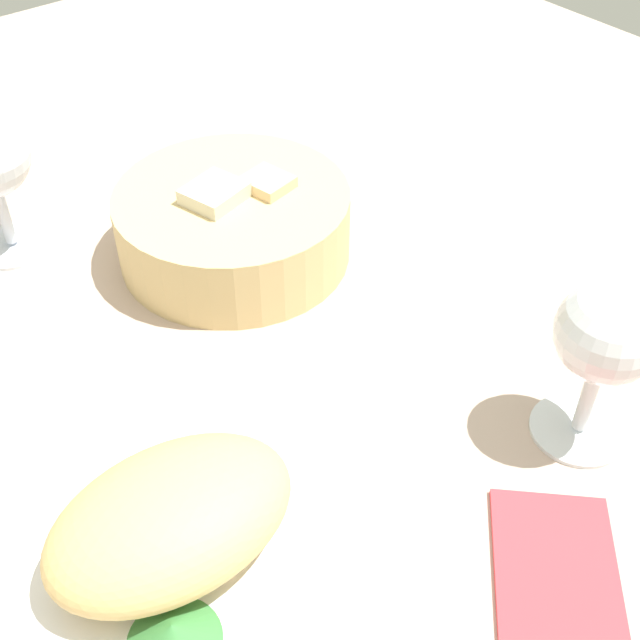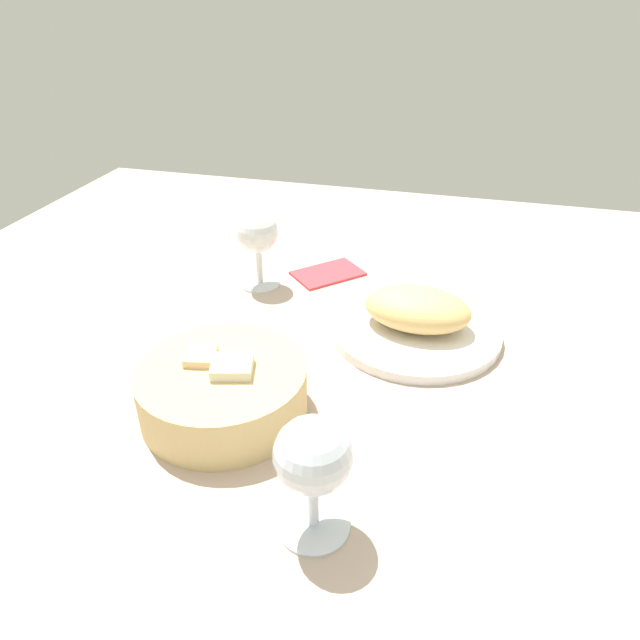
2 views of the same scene
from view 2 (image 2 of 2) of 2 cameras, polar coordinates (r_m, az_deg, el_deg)
name	(u,v)px [view 2 (image 2 of 2)]	position (r cm, az deg, el deg)	size (l,w,h in cm)	color
ground_plane	(308,374)	(73.47, -1.17, -5.45)	(140.00, 140.00, 2.00)	#BBA190
plate	(415,330)	(80.14, 9.46, -0.95)	(23.34, 23.34, 1.40)	white
omelette	(417,309)	(78.40, 9.67, 1.12)	(14.43, 9.68, 5.33)	#E3B86E
lettuce_garnish	(441,307)	(83.31, 11.99, 1.31)	(5.03, 5.03, 1.57)	#397C3B
bread_basket	(223,389)	(65.40, -9.64, -6.83)	(18.91, 18.91, 7.19)	#D3B67A
wine_glass_near	(258,237)	(89.02, -6.24, 8.22)	(6.46, 6.46, 12.23)	silver
wine_glass_far	(313,462)	(49.30, -0.69, -13.91)	(6.81, 6.81, 12.26)	silver
folded_napkin	(328,272)	(94.90, 0.79, 4.76)	(11.00, 7.00, 0.80)	#DD3841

